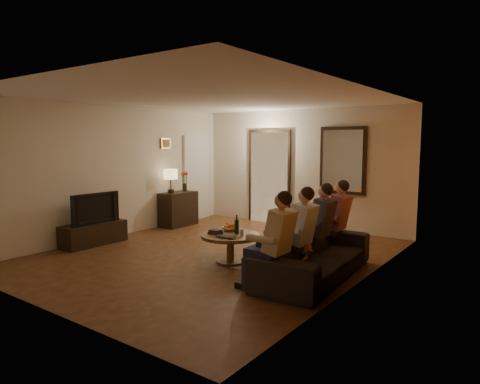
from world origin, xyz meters
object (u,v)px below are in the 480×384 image
Objects in this scene: sofa at (315,253)px; tv_stand at (94,234)px; bowl at (230,229)px; laptop at (224,238)px; person_b at (298,238)px; dog at (291,256)px; person_a at (275,247)px; coffee_table at (230,248)px; dresser at (178,209)px; person_d at (335,224)px; table_lamp at (171,181)px; tv at (92,208)px; person_c at (318,230)px; wine_bottle at (237,224)px.

tv_stand is at bearing 95.02° from sofa.
bowl is 0.79× the size of laptop.
laptop is (2.86, 0.27, 0.26)m from tv_stand.
person_b is 2.14× the size of dog.
person_a reaches higher than laptop.
coffee_table is 0.38m from bowl.
coffee_table is at bearing -31.38° from dresser.
person_d is (0.00, 1.20, 0.00)m from person_b.
person_b is at bearing -22.06° from table_lamp.
tv is 4.22m from sofa.
person_b reaches higher than laptop.
person_c reaches higher than dresser.
person_b is 3.65× the size of laptop.
person_d is (-0.10, 0.90, 0.26)m from sofa.
laptop is (-1.29, -0.40, 0.13)m from sofa.
laptop is (0.05, -0.38, -0.14)m from wine_bottle.
person_a is at bearing -3.31° from tv_stand.
tv is 2.88m from laptop.
tv_stand is 3.66× the size of laptop.
table_lamp is 4.40m from person_b.
person_d is at bearing 2.26° from sofa.
person_a is at bearing -28.96° from table_lamp.
dresser reaches higher than bowl.
tv_stand is at bearing -168.83° from coffee_table.
person_d is 1.69m from coffee_table.
dresser is at bearing 90.00° from table_lamp.
sofa is 0.41m from person_b.
laptop reaches higher than tv_stand.
tv is 2.88m from wine_bottle.
person_d is at bearing 38.28° from coffee_table.
wine_bottle is at bearing -27.55° from bowl.
person_b is at bearing -24.68° from dresser.
person_a reaches higher than dresser.
bowl is (-1.57, 0.10, 0.14)m from sofa.
person_c is at bearing 13.40° from tv_stand.
person_d is at bearing -68.88° from tv.
dresser is 3.24m from coffee_table.
person_c is (4.05, 0.97, -0.08)m from tv.
table_lamp is 2.92m from bowl.
tv is (0.00, -2.23, 0.30)m from dresser.
dresser reaches higher than dog.
bowl is (2.58, 0.77, -0.20)m from tv.
coffee_table is at bearing 11.17° from tv_stand.
coffee_table is 3.56× the size of bowl.
dresser reaches higher than sofa.
sofa is 7.03× the size of laptop.
wine_bottle is (2.81, -1.58, 0.22)m from dresser.
coffee_table is (-1.29, -0.42, -0.38)m from person_c.
dresser is 2.24m from tv_stand.
person_c is 3.87× the size of wine_bottle.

